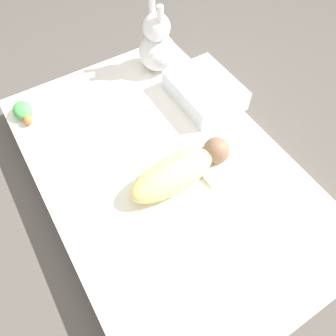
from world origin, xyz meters
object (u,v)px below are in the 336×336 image
object	(u,v)px
swaddled_baby	(180,171)
turtle_plush	(23,111)
bunny_plush	(157,45)
pillow	(205,90)

from	to	relation	value
swaddled_baby	turtle_plush	world-z (taller)	swaddled_baby
swaddled_baby	bunny_plush	size ratio (longest dim) A/B	1.32
pillow	swaddled_baby	bearing A→B (deg)	-46.97
bunny_plush	turtle_plush	bearing A→B (deg)	-92.33
swaddled_baby	bunny_plush	world-z (taller)	bunny_plush
bunny_plush	turtle_plush	xyz separation A→B (m)	(-0.03, -0.75, -0.11)
bunny_plush	pillow	bearing A→B (deg)	13.23
swaddled_baby	pillow	distance (m)	0.51
swaddled_baby	bunny_plush	xyz separation A→B (m)	(-0.68, 0.30, 0.08)
bunny_plush	turtle_plush	distance (m)	0.76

